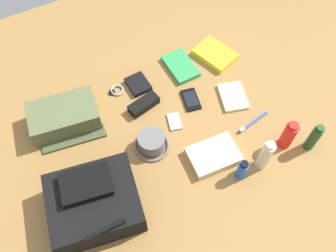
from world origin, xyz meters
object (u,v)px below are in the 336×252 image
(cell_phone, at_px, (191,100))
(notepad, at_px, (233,96))
(toothbrush, at_px, (252,123))
(sunglasses_case, at_px, (144,104))
(folded_towel, at_px, (214,155))
(shampoo_bottle, at_px, (314,138))
(wristwatch, at_px, (116,90))
(toiletry_pouch, at_px, (65,117))
(paperback_novel, at_px, (215,55))
(sunscreen_spray, at_px, (288,135))
(wallet, at_px, (138,84))
(bucket_hat, at_px, (152,143))
(lotion_bottle, at_px, (265,155))
(media_player, at_px, (174,121))
(deodorant_spray, at_px, (242,170))
(backpack, at_px, (94,202))
(travel_guidebook, at_px, (181,66))

(cell_phone, distance_m, notepad, 0.19)
(toothbrush, height_order, sunglasses_case, sunglasses_case)
(toothbrush, distance_m, folded_towel, 0.24)
(folded_towel, bearing_deg, toothbrush, -165.67)
(shampoo_bottle, height_order, wristwatch, shampoo_bottle)
(toiletry_pouch, distance_m, paperback_novel, 0.77)
(sunscreen_spray, xyz_separation_m, wallet, (0.41, -0.56, -0.06))
(bucket_hat, height_order, notepad, bucket_hat)
(lotion_bottle, relative_size, media_player, 1.80)
(shampoo_bottle, distance_m, wristwatch, 0.87)
(cell_phone, height_order, media_player, cell_phone)
(toiletry_pouch, xyz_separation_m, lotion_bottle, (-0.63, 0.55, 0.03))
(shampoo_bottle, height_order, toothbrush, shampoo_bottle)
(toiletry_pouch, distance_m, notepad, 0.74)
(media_player, bearing_deg, cell_phone, -150.88)
(sunscreen_spray, relative_size, deodorant_spray, 1.37)
(deodorant_spray, relative_size, wristwatch, 1.58)
(lotion_bottle, distance_m, media_player, 0.41)
(backpack, bearing_deg, cell_phone, -154.21)
(media_player, relative_size, wallet, 0.86)
(deodorant_spray, xyz_separation_m, folded_towel, (0.05, -0.12, -0.04))
(wallet, bearing_deg, cell_phone, 130.43)
(deodorant_spray, height_order, wristwatch, deodorant_spray)
(wristwatch, distance_m, sunglasses_case, 0.16)
(wallet, height_order, notepad, wallet)
(sunscreen_spray, height_order, deodorant_spray, sunscreen_spray)
(deodorant_spray, xyz_separation_m, sunglasses_case, (0.20, -0.47, -0.03))
(sunscreen_spray, height_order, folded_towel, sunscreen_spray)
(shampoo_bottle, bearing_deg, paperback_novel, -81.97)
(backpack, height_order, lotion_bottle, lotion_bottle)
(deodorant_spray, distance_m, cell_phone, 0.41)
(cell_phone, bearing_deg, backpack, 25.79)
(folded_towel, bearing_deg, sunglasses_case, -67.95)
(sunscreen_spray, bearing_deg, notepad, -78.97)
(lotion_bottle, xyz_separation_m, wallet, (0.27, -0.59, -0.07))
(toothbrush, distance_m, sunglasses_case, 0.48)
(bucket_hat, relative_size, cell_phone, 1.18)
(deodorant_spray, height_order, travel_guidebook, deodorant_spray)
(sunscreen_spray, xyz_separation_m, folded_towel, (0.29, -0.08, -0.06))
(shampoo_bottle, height_order, deodorant_spray, shampoo_bottle)
(travel_guidebook, height_order, folded_towel, folded_towel)
(notepad, bearing_deg, deodorant_spray, 78.14)
(wristwatch, bearing_deg, folded_towel, 113.86)
(lotion_bottle, distance_m, sunglasses_case, 0.56)
(travel_guidebook, bearing_deg, toothbrush, 106.07)
(travel_guidebook, xyz_separation_m, wallet, (0.22, 0.00, 0.00))
(toothbrush, height_order, folded_towel, folded_towel)
(deodorant_spray, xyz_separation_m, travel_guidebook, (-0.06, -0.60, -0.04))
(bucket_hat, xyz_separation_m, folded_towel, (-0.20, 0.16, -0.01))
(toiletry_pouch, height_order, sunscreen_spray, sunscreen_spray)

